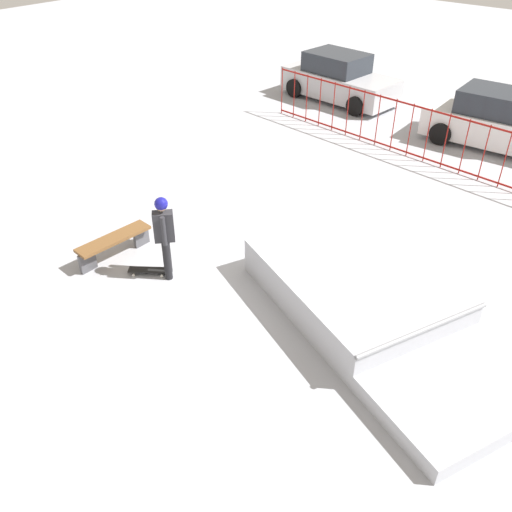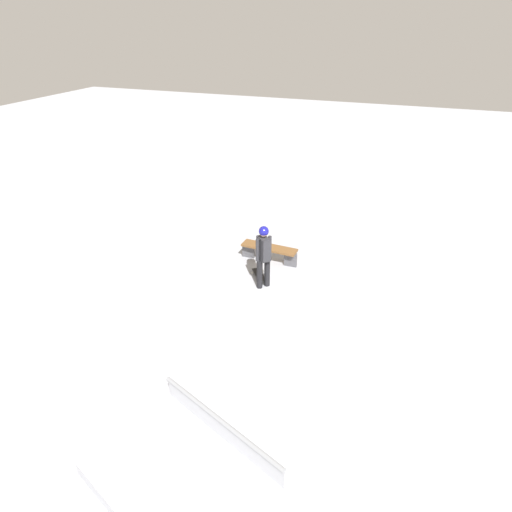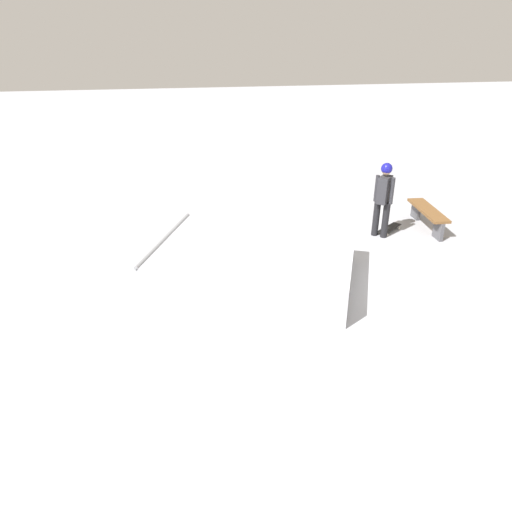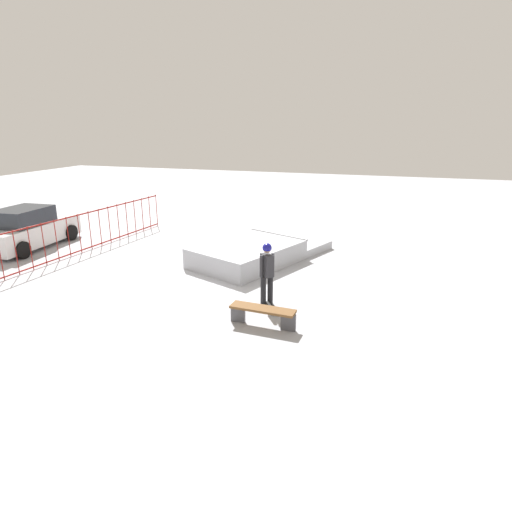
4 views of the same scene
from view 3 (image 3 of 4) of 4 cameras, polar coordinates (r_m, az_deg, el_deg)
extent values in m
plane|color=#A8AAB2|center=(9.44, 9.23, -3.23)|extent=(60.00, 60.00, 0.00)
cube|color=#B0B3BB|center=(9.29, -0.08, -0.93)|extent=(4.31, 3.75, 0.70)
cube|color=#B0B3BB|center=(10.26, -14.94, -0.39)|extent=(2.64, 3.08, 0.30)
cylinder|color=gray|center=(9.67, -10.55, 2.00)|extent=(1.04, 2.44, 0.08)
cylinder|color=black|center=(11.61, 13.80, 4.27)|extent=(0.15, 0.15, 0.82)
cylinder|color=black|center=(11.55, 14.82, 4.03)|extent=(0.15, 0.15, 0.82)
cube|color=#2D2D33|center=(11.35, 14.70, 7.48)|extent=(0.42, 0.43, 0.60)
cylinder|color=#2D2D33|center=(11.40, 13.86, 7.65)|extent=(0.09, 0.09, 0.60)
cylinder|color=#2D2D33|center=(11.30, 15.54, 7.30)|extent=(0.09, 0.09, 0.60)
sphere|color=tan|center=(11.22, 14.96, 9.66)|extent=(0.22, 0.22, 0.22)
sphere|color=navy|center=(11.21, 14.97, 9.80)|extent=(0.25, 0.25, 0.25)
cube|color=black|center=(12.02, 15.25, 3.16)|extent=(0.75, 0.65, 0.02)
cylinder|color=silver|center=(12.32, 15.39, 3.44)|extent=(0.06, 0.06, 0.06)
cylinder|color=silver|center=(12.23, 16.32, 3.14)|extent=(0.06, 0.06, 0.06)
cylinder|color=silver|center=(11.86, 14.08, 2.71)|extent=(0.06, 0.06, 0.06)
cylinder|color=silver|center=(11.76, 15.04, 2.39)|extent=(0.06, 0.06, 0.06)
cube|color=brown|center=(12.36, 19.40, 5.04)|extent=(0.49, 1.62, 0.06)
cube|color=#4C4C51|center=(11.90, 20.46, 2.83)|extent=(0.08, 0.36, 0.42)
cube|color=#4C4C51|center=(12.99, 18.11, 5.09)|extent=(0.08, 0.36, 0.42)
camera|label=1|loc=(15.64, -21.24, 31.28)|focal=38.13mm
camera|label=2|loc=(8.27, -50.34, 29.60)|focal=30.41mm
camera|label=4|loc=(19.68, 43.06, 20.09)|focal=30.23mm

